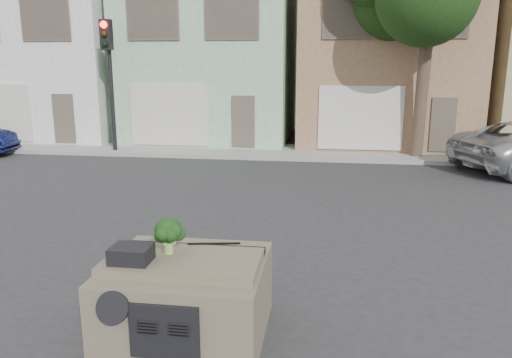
# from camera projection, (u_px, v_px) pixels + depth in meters

# --- Properties ---
(ground_plane) EXTENTS (120.00, 120.00, 0.00)m
(ground_plane) POSITION_uv_depth(u_px,v_px,m) (232.00, 251.00, 9.47)
(ground_plane) COLOR #303033
(ground_plane) RESTS_ON ground
(sidewalk) EXTENTS (40.00, 3.00, 0.15)m
(sidewalk) POSITION_uv_depth(u_px,v_px,m) (282.00, 152.00, 19.57)
(sidewalk) COLOR gray
(sidewalk) RESTS_ON ground
(townhouse_white) EXTENTS (7.20, 8.20, 7.55)m
(townhouse_white) POSITION_uv_depth(u_px,v_px,m) (64.00, 57.00, 24.11)
(townhouse_white) COLOR white
(townhouse_white) RESTS_ON ground
(townhouse_mint) EXTENTS (7.20, 8.20, 7.55)m
(townhouse_mint) POSITION_uv_depth(u_px,v_px,m) (216.00, 56.00, 23.07)
(townhouse_mint) COLOR #9DC6A5
(townhouse_mint) RESTS_ON ground
(townhouse_tan) EXTENTS (7.20, 8.20, 7.55)m
(townhouse_tan) POSITION_uv_depth(u_px,v_px,m) (382.00, 56.00, 22.04)
(townhouse_tan) COLOR #977253
(townhouse_tan) RESTS_ON ground
(traffic_signal) EXTENTS (0.40, 0.40, 5.10)m
(traffic_signal) POSITION_uv_depth(u_px,v_px,m) (110.00, 88.00, 18.95)
(traffic_signal) COLOR black
(traffic_signal) RESTS_ON ground
(tree_near) EXTENTS (4.40, 4.00, 8.50)m
(tree_near) POSITION_uv_depth(u_px,v_px,m) (426.00, 40.00, 17.26)
(tree_near) COLOR #183511
(tree_near) RESTS_ON ground
(car_dashboard) EXTENTS (2.00, 1.80, 1.12)m
(car_dashboard) POSITION_uv_depth(u_px,v_px,m) (187.00, 294.00, 6.45)
(car_dashboard) COLOR #695E4A
(car_dashboard) RESTS_ON ground
(instrument_hump) EXTENTS (0.48, 0.38, 0.20)m
(instrument_hump) POSITION_uv_depth(u_px,v_px,m) (131.00, 254.00, 6.04)
(instrument_hump) COLOR black
(instrument_hump) RESTS_ON car_dashboard
(wiper_arm) EXTENTS (0.69, 0.15, 0.02)m
(wiper_arm) POSITION_uv_depth(u_px,v_px,m) (214.00, 244.00, 6.65)
(wiper_arm) COLOR black
(wiper_arm) RESTS_ON car_dashboard
(broccoli) EXTENTS (0.56, 0.56, 0.48)m
(broccoli) POSITION_uv_depth(u_px,v_px,m) (168.00, 235.00, 6.29)
(broccoli) COLOR black
(broccoli) RESTS_ON car_dashboard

